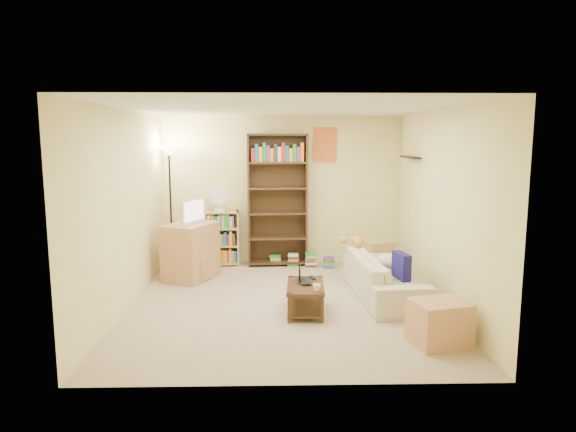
{
  "coord_description": "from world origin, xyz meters",
  "views": [
    {
      "loc": [
        -0.11,
        -6.46,
        2.15
      ],
      "look_at": [
        0.06,
        0.68,
        1.05
      ],
      "focal_mm": 32.0,
      "sensor_mm": 36.0,
      "label": 1
    }
  ],
  "objects_px": {
    "tabby_cat": "(355,241)",
    "laptop": "(309,281)",
    "desk_fan": "(219,198)",
    "side_table": "(375,256)",
    "sofa": "(384,277)",
    "coffee_table": "(305,295)",
    "mug": "(317,288)",
    "short_bookshelf": "(217,238)",
    "end_cabinet": "(439,323)",
    "tv_stand": "(191,251)",
    "floor_lamp": "(170,172)",
    "tall_bookshelf": "(277,197)",
    "television": "(190,212)"
  },
  "relations": [
    {
      "from": "side_table",
      "to": "mug",
      "type": "bearing_deg",
      "value": -116.73
    },
    {
      "from": "tall_bookshelf",
      "to": "floor_lamp",
      "type": "relative_size",
      "value": 1.1
    },
    {
      "from": "tabby_cat",
      "to": "sofa",
      "type": "bearing_deg",
      "value": -67.32
    },
    {
      "from": "tabby_cat",
      "to": "mug",
      "type": "height_order",
      "value": "tabby_cat"
    },
    {
      "from": "coffee_table",
      "to": "floor_lamp",
      "type": "bearing_deg",
      "value": 137.2
    },
    {
      "from": "sofa",
      "to": "coffee_table",
      "type": "xyz_separation_m",
      "value": [
        -1.1,
        -0.61,
        -0.06
      ]
    },
    {
      "from": "laptop",
      "to": "tv_stand",
      "type": "relative_size",
      "value": 0.43
    },
    {
      "from": "coffee_table",
      "to": "side_table",
      "type": "height_order",
      "value": "side_table"
    },
    {
      "from": "short_bookshelf",
      "to": "tall_bookshelf",
      "type": "bearing_deg",
      "value": -5.8
    },
    {
      "from": "sofa",
      "to": "tall_bookshelf",
      "type": "bearing_deg",
      "value": 34.42
    },
    {
      "from": "coffee_table",
      "to": "tv_stand",
      "type": "height_order",
      "value": "tv_stand"
    },
    {
      "from": "mug",
      "to": "coffee_table",
      "type": "bearing_deg",
      "value": 112.1
    },
    {
      "from": "sofa",
      "to": "laptop",
      "type": "xyz_separation_m",
      "value": [
        -1.06,
        -0.5,
        0.09
      ]
    },
    {
      "from": "tabby_cat",
      "to": "laptop",
      "type": "bearing_deg",
      "value": -121.71
    },
    {
      "from": "mug",
      "to": "desk_fan",
      "type": "bearing_deg",
      "value": 117.99
    },
    {
      "from": "tv_stand",
      "to": "tall_bookshelf",
      "type": "distance_m",
      "value": 1.73
    },
    {
      "from": "coffee_table",
      "to": "tall_bookshelf",
      "type": "bearing_deg",
      "value": 100.85
    },
    {
      "from": "sofa",
      "to": "tabby_cat",
      "type": "relative_size",
      "value": 4.45
    },
    {
      "from": "end_cabinet",
      "to": "tabby_cat",
      "type": "bearing_deg",
      "value": 102.98
    },
    {
      "from": "sofa",
      "to": "tall_bookshelf",
      "type": "relative_size",
      "value": 0.89
    },
    {
      "from": "coffee_table",
      "to": "mug",
      "type": "relative_size",
      "value": 6.73
    },
    {
      "from": "tv_stand",
      "to": "side_table",
      "type": "relative_size",
      "value": 1.67
    },
    {
      "from": "short_bookshelf",
      "to": "floor_lamp",
      "type": "xyz_separation_m",
      "value": [
        -0.7,
        -0.32,
        1.14
      ]
    },
    {
      "from": "short_bookshelf",
      "to": "desk_fan",
      "type": "height_order",
      "value": "desk_fan"
    },
    {
      "from": "television",
      "to": "tall_bookshelf",
      "type": "bearing_deg",
      "value": -34.1
    },
    {
      "from": "coffee_table",
      "to": "end_cabinet",
      "type": "distance_m",
      "value": 1.68
    },
    {
      "from": "television",
      "to": "side_table",
      "type": "bearing_deg",
      "value": -59.34
    },
    {
      "from": "mug",
      "to": "short_bookshelf",
      "type": "height_order",
      "value": "short_bookshelf"
    },
    {
      "from": "short_bookshelf",
      "to": "tabby_cat",
      "type": "bearing_deg",
      "value": -32.74
    },
    {
      "from": "coffee_table",
      "to": "end_cabinet",
      "type": "xyz_separation_m",
      "value": [
        1.34,
        -1.01,
        0.01
      ]
    },
    {
      "from": "television",
      "to": "mug",
      "type": "bearing_deg",
      "value": -112.85
    },
    {
      "from": "desk_fan",
      "to": "side_table",
      "type": "relative_size",
      "value": 0.87
    },
    {
      "from": "tabby_cat",
      "to": "television",
      "type": "relative_size",
      "value": 0.72
    },
    {
      "from": "mug",
      "to": "tall_bookshelf",
      "type": "relative_size",
      "value": 0.06
    },
    {
      "from": "desk_fan",
      "to": "short_bookshelf",
      "type": "bearing_deg",
      "value": 138.79
    },
    {
      "from": "tall_bookshelf",
      "to": "desk_fan",
      "type": "bearing_deg",
      "value": 179.86
    },
    {
      "from": "desk_fan",
      "to": "laptop",
      "type": "bearing_deg",
      "value": -59.32
    },
    {
      "from": "tabby_cat",
      "to": "short_bookshelf",
      "type": "bearing_deg",
      "value": 153.06
    },
    {
      "from": "tv_stand",
      "to": "television",
      "type": "bearing_deg",
      "value": 0.0
    },
    {
      "from": "mug",
      "to": "tv_stand",
      "type": "bearing_deg",
      "value": 133.62
    },
    {
      "from": "tv_stand",
      "to": "side_table",
      "type": "bearing_deg",
      "value": 30.66
    },
    {
      "from": "short_bookshelf",
      "to": "end_cabinet",
      "type": "height_order",
      "value": "short_bookshelf"
    },
    {
      "from": "coffee_table",
      "to": "laptop",
      "type": "xyz_separation_m",
      "value": [
        0.05,
        0.1,
        0.15
      ]
    },
    {
      "from": "television",
      "to": "end_cabinet",
      "type": "bearing_deg",
      "value": -107.2
    },
    {
      "from": "short_bookshelf",
      "to": "side_table",
      "type": "xyz_separation_m",
      "value": [
        2.59,
        -0.48,
        -0.21
      ]
    },
    {
      "from": "end_cabinet",
      "to": "tv_stand",
      "type": "bearing_deg",
      "value": 139.27
    },
    {
      "from": "tabby_cat",
      "to": "floor_lamp",
      "type": "bearing_deg",
      "value": 164.78
    },
    {
      "from": "desk_fan",
      "to": "sofa",
      "type": "bearing_deg",
      "value": -36.34
    },
    {
      "from": "mug",
      "to": "side_table",
      "type": "xyz_separation_m",
      "value": [
        1.12,
        2.23,
        -0.15
      ]
    },
    {
      "from": "floor_lamp",
      "to": "side_table",
      "type": "distance_m",
      "value": 3.55
    }
  ]
}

